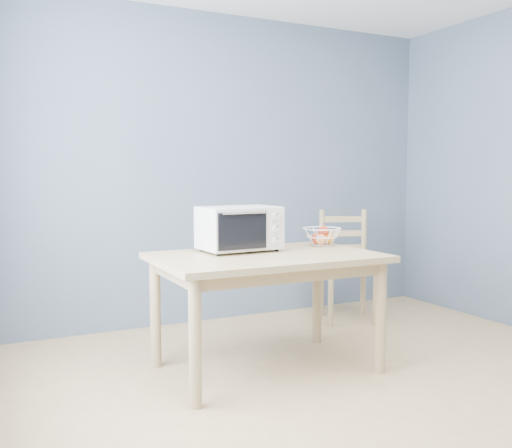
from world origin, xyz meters
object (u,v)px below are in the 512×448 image
dining_table (266,270)px  dining_chair (347,266)px  toaster_oven (237,228)px  fruit_basket (322,236)px

dining_table → dining_chair: size_ratio=1.48×
toaster_oven → fruit_basket: 0.67m
dining_table → fruit_basket: size_ratio=4.81×
dining_table → dining_chair: (1.21, 0.83, -0.18)m
dining_table → dining_chair: dining_chair is taller
dining_chair → toaster_oven: bearing=-133.4°
toaster_oven → fruit_basket: bearing=-2.6°
fruit_basket → dining_chair: size_ratio=0.31×
toaster_oven → dining_chair: size_ratio=0.55×
toaster_oven → dining_chair: toaster_oven is taller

